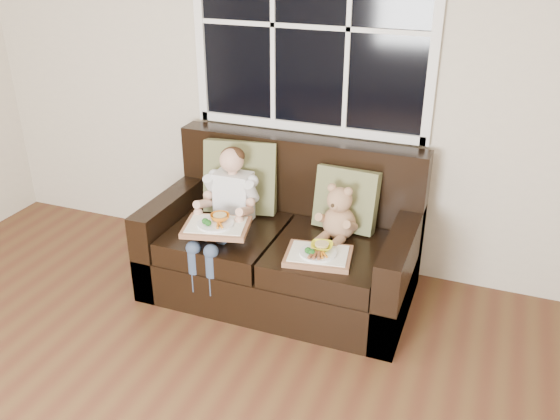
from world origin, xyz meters
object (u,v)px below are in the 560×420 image
at_px(teddy_bear, 339,217).
at_px(tray_left, 217,225).
at_px(child, 227,202).
at_px(tray_right, 319,254).
at_px(loveseat, 284,247).

height_order(teddy_bear, tray_left, teddy_bear).
xyz_separation_m(child, tray_right, (0.67, -0.18, -0.15)).
relative_size(loveseat, tray_right, 3.98).
bearing_deg(tray_right, tray_left, 174.96).
height_order(child, teddy_bear, child).
relative_size(teddy_bear, tray_left, 0.82).
height_order(child, tray_left, child).
height_order(loveseat, tray_left, loveseat).
bearing_deg(teddy_bear, loveseat, -169.13).
bearing_deg(loveseat, teddy_bear, -0.34).
distance_m(tray_left, tray_right, 0.65).
bearing_deg(loveseat, tray_left, -132.29).
relative_size(loveseat, teddy_bear, 4.58).
xyz_separation_m(loveseat, teddy_bear, (0.37, -0.00, 0.29)).
distance_m(child, tray_right, 0.71).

